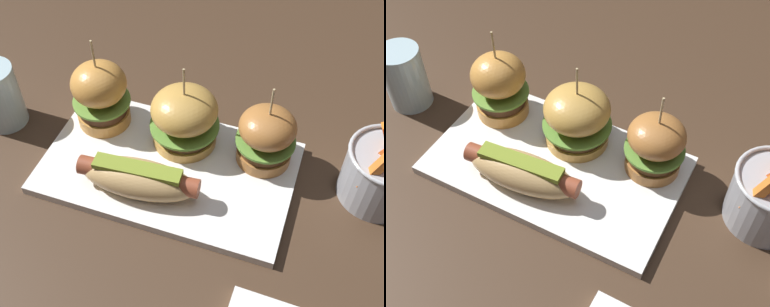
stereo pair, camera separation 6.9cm
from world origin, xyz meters
TOP-DOWN VIEW (x-y plane):
  - ground_plane at (0.00, 0.00)m, footprint 3.00×3.00m
  - platter_main at (0.00, 0.00)m, footprint 0.36×0.21m
  - hot_dog at (-0.02, -0.06)m, footprint 0.17×0.07m
  - slider_left at (-0.13, 0.05)m, footprint 0.09×0.09m
  - slider_center at (0.01, 0.06)m, footprint 0.10×0.10m
  - slider_right at (0.13, 0.06)m, footprint 0.09×0.09m
  - water_glass at (-0.29, 0.01)m, footprint 0.07×0.07m

SIDE VIEW (x-z plane):
  - ground_plane at x=0.00m, z-range 0.00..0.00m
  - platter_main at x=0.00m, z-range 0.00..0.01m
  - hot_dog at x=-0.02m, z-range 0.02..0.07m
  - water_glass at x=-0.29m, z-range 0.00..0.10m
  - slider_right at x=0.13m, z-range -0.01..0.13m
  - slider_center at x=0.01m, z-range -0.01..0.13m
  - slider_left at x=-0.13m, z-range -0.01..0.15m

